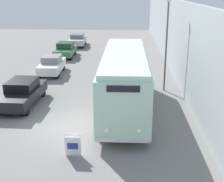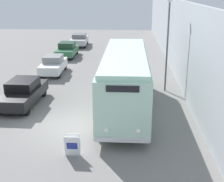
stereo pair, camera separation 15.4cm
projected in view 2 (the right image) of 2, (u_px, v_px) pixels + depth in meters
ground_plane at (68, 126)px, 16.61m from camera, size 80.00×80.00×0.00m
building_wall_right at (178, 40)px, 24.73m from camera, size 0.30×60.00×6.12m
vintage_bus at (125, 78)px, 18.41m from camera, size 2.57×10.67×3.45m
sign_board at (72, 146)px, 13.55m from camera, size 0.68×0.36×0.97m
streetlamp at (168, 32)px, 21.00m from camera, size 0.36×0.36×6.45m
parked_car_near at (23, 92)px, 19.45m from camera, size 1.99×4.78×1.59m
parked_car_mid at (53, 65)px, 26.56m from camera, size 1.81×4.29×1.54m
parked_car_far at (67, 50)px, 33.06m from camera, size 1.82×4.30×1.53m
parked_car_distant at (79, 40)px, 39.29m from camera, size 2.07×4.72×1.49m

